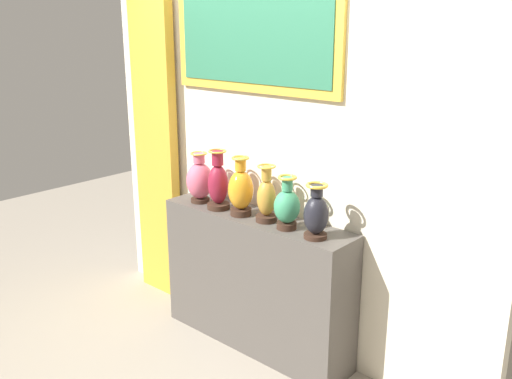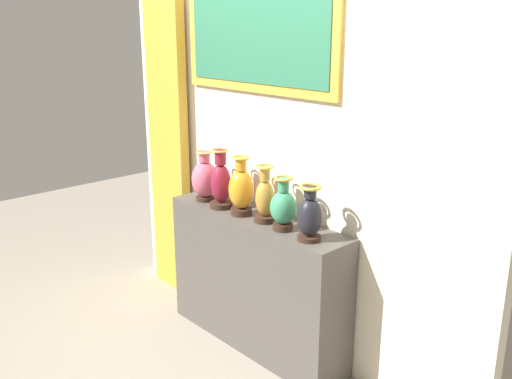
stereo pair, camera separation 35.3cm
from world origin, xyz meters
name	(u,v)px [view 2 (the right image)]	position (x,y,z in m)	size (l,w,h in m)	color
ground_plane	(256,342)	(0.00, 0.00, 0.00)	(9.19, 9.19, 0.00)	gray
display_shelf	(256,281)	(0.00, 0.00, 0.47)	(1.45, 0.34, 0.95)	#4C4742
back_wall	(280,126)	(-0.01, 0.22, 1.52)	(3.19, 0.14, 2.98)	beige
curtain_gold	(169,148)	(-1.15, 0.11, 1.21)	(0.44, 0.08, 2.41)	gold
vase_rose	(205,179)	(-0.50, -0.03, 1.11)	(0.19, 0.19, 0.36)	#382319
vase_burgundy	(221,183)	(-0.30, -0.05, 1.12)	(0.16, 0.16, 0.41)	#382319
vase_amber	(241,190)	(-0.09, -0.05, 1.12)	(0.17, 0.17, 0.40)	#382319
vase_ochre	(265,198)	(0.11, -0.03, 1.11)	(0.14, 0.14, 0.37)	#382319
vase_jade	(283,207)	(0.30, -0.05, 1.10)	(0.16, 0.16, 0.34)	#382319
vase_onyx	(310,216)	(0.52, -0.06, 1.10)	(0.15, 0.15, 0.34)	#382319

